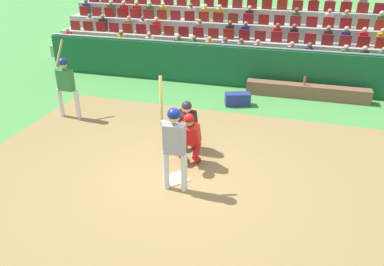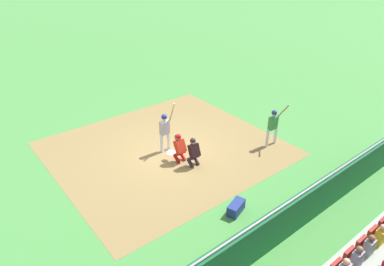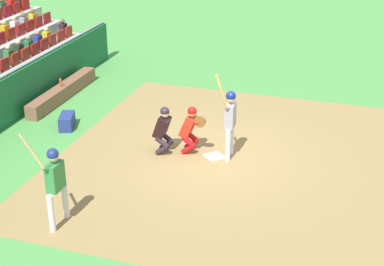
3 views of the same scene
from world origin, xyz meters
TOP-DOWN VIEW (x-y plane):
  - ground_plane at (0.00, 0.00)m, footprint 160.00×160.00m
  - infield_dirt_patch at (0.00, 0.50)m, footprint 9.72×8.91m
  - home_plate_marker at (0.00, 0.00)m, footprint 0.62×0.62m
  - batter_at_plate at (-0.09, 0.36)m, footprint 0.64×0.45m
  - catcher_crouching at (-0.09, -0.68)m, footprint 0.47×0.72m
  - home_plate_umpire at (0.14, -1.33)m, footprint 0.46×0.46m
  - dugout_wall at (0.00, -6.31)m, footprint 14.05×0.24m
  - dugout_bench at (-2.63, -5.76)m, footprint 3.92×0.40m
  - water_bottle_on_bench at (-2.51, -5.75)m, footprint 0.07×0.07m
  - equipment_duffel_bag at (-0.56, -4.52)m, footprint 0.84×0.59m
  - on_deck_batter at (3.97, -2.29)m, footprint 0.69×0.67m
  - bleacher_stand at (-0.02, -10.23)m, footprint 16.93×3.72m

SIDE VIEW (x-z plane):
  - ground_plane at x=0.00m, z-range 0.00..0.00m
  - infield_dirt_patch at x=0.00m, z-range 0.00..0.01m
  - home_plate_marker at x=0.00m, z-range 0.01..0.02m
  - equipment_duffel_bag at x=-0.56m, z-range 0.00..0.39m
  - dugout_bench at x=-2.63m, z-range 0.00..0.44m
  - water_bottle_on_bench at x=-2.51m, z-range 0.44..0.71m
  - dugout_wall at x=0.00m, z-range -0.03..1.43m
  - home_plate_umpire at x=0.14m, z-range 0.06..1.36m
  - catcher_crouching at x=-0.09m, z-range 0.07..1.37m
  - bleacher_stand at x=-0.02m, z-range -0.56..2.14m
  - on_deck_batter at x=3.97m, z-range 0.02..2.16m
  - batter_at_plate at x=-0.09m, z-range -0.03..2.29m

